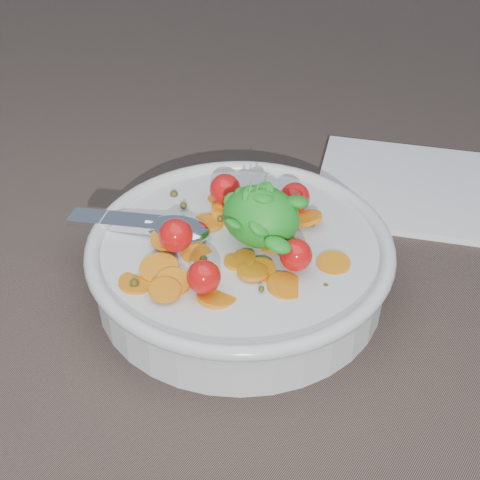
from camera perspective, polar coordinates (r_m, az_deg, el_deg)
The scene contains 3 objects.
ground at distance 0.59m, azimuth 2.34°, elevation -4.54°, with size 6.00×6.00×0.00m, color brown.
bowl at distance 0.58m, azimuth -0.00°, elevation -1.64°, with size 0.26×0.24×0.10m.
napkin at distance 0.73m, azimuth 13.05°, elevation 3.99°, with size 0.18×0.15×0.01m, color white.
Camera 1 is at (0.22, -0.38, 0.40)m, focal length 55.00 mm.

